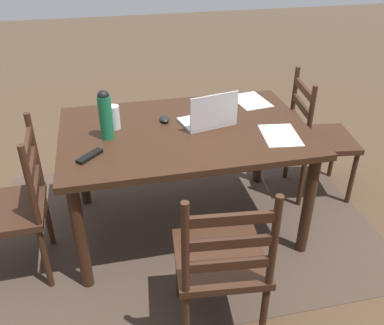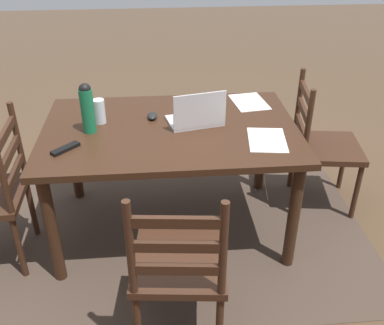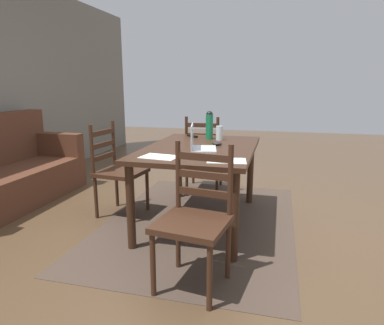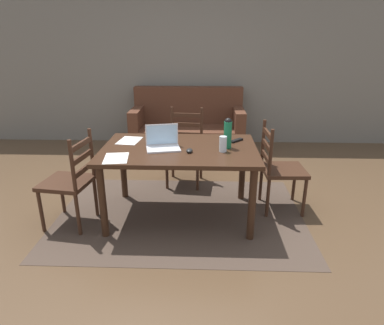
{
  "view_description": "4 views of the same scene",
  "coord_description": "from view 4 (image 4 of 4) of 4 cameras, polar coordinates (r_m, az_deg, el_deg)",
  "views": [
    {
      "loc": [
        0.47,
        2.3,
        1.92
      ],
      "look_at": [
        -0.04,
        0.03,
        0.52
      ],
      "focal_mm": 39.46,
      "sensor_mm": 36.0,
      "label": 1
    },
    {
      "loc": [
        0.08,
        2.4,
        1.94
      ],
      "look_at": [
        -0.13,
        0.05,
        0.53
      ],
      "focal_mm": 41.56,
      "sensor_mm": 36.0,
      "label": 2
    },
    {
      "loc": [
        -3.08,
        -0.71,
        1.33
      ],
      "look_at": [
        -0.05,
        0.07,
        0.61
      ],
      "focal_mm": 31.86,
      "sensor_mm": 36.0,
      "label": 3
    },
    {
      "loc": [
        0.24,
        -3.16,
        1.79
      ],
      "look_at": [
        0.13,
        -0.05,
        0.62
      ],
      "focal_mm": 31.55,
      "sensor_mm": 36.0,
      "label": 4
    }
  ],
  "objects": [
    {
      "name": "couch",
      "position": [
        5.62,
        -0.69,
        5.84
      ],
      "size": [
        1.8,
        0.8,
        1.0
      ],
      "color": "#512D1E",
      "rests_on": "ground"
    },
    {
      "name": "chair_far_head",
      "position": [
        4.25,
        -1.2,
        2.44
      ],
      "size": [
        0.48,
        0.48,
        0.95
      ],
      "color": "#3D2316",
      "rests_on": "ground"
    },
    {
      "name": "water_bottle",
      "position": [
        3.3,
        6.06,
        5.06
      ],
      "size": [
        0.08,
        0.08,
        0.3
      ],
      "color": "#197247",
      "rests_on": "dining_table"
    },
    {
      "name": "area_rug",
      "position": [
        3.64,
        -1.98,
        -8.78
      ],
      "size": [
        2.57,
        1.79,
        0.01
      ],
      "primitive_type": "cube",
      "color": "#47382D",
      "rests_on": "ground"
    },
    {
      "name": "drinking_glass",
      "position": [
        3.21,
        5.26,
        3.13
      ],
      "size": [
        0.07,
        0.07,
        0.15
      ],
      "primitive_type": "cylinder",
      "color": "silver",
      "rests_on": "dining_table"
    },
    {
      "name": "laptop",
      "position": [
        3.32,
        -4.98,
        3.4
      ],
      "size": [
        0.36,
        0.28,
        0.23
      ],
      "color": "silver",
      "rests_on": "dining_table"
    },
    {
      "name": "paper_stack_right",
      "position": [
        3.11,
        -12.71,
        0.72
      ],
      "size": [
        0.25,
        0.32,
        0.0
      ],
      "primitive_type": "cube",
      "rotation": [
        0.0,
        0.0,
        0.14
      ],
      "color": "white",
      "rests_on": "dining_table"
    },
    {
      "name": "ground_plane",
      "position": [
        3.64,
        -1.98,
        -8.83
      ],
      "size": [
        14.0,
        14.0,
        0.0
      ],
      "primitive_type": "plane",
      "color": "brown"
    },
    {
      "name": "wall_back",
      "position": [
        5.93,
        -0.26,
        16.37
      ],
      "size": [
        8.0,
        0.12,
        2.7
      ],
      "primitive_type": "cube",
      "color": "slate",
      "rests_on": "ground"
    },
    {
      "name": "paper_stack_left",
      "position": [
        3.62,
        -10.54,
        3.66
      ],
      "size": [
        0.25,
        0.32,
        0.0
      ],
      "primitive_type": "cube",
      "rotation": [
        0.0,
        0.0,
        -0.13
      ],
      "color": "white",
      "rests_on": "dining_table"
    },
    {
      "name": "computer_mouse",
      "position": [
        3.2,
        -0.44,
        2.04
      ],
      "size": [
        0.06,
        0.1,
        0.03
      ],
      "primitive_type": "ellipsoid",
      "rotation": [
        0.0,
        0.0,
        -0.03
      ],
      "color": "black",
      "rests_on": "dining_table"
    },
    {
      "name": "dining_table",
      "position": [
        3.37,
        -2.12,
        1.07
      ],
      "size": [
        1.53,
        1.0,
        0.75
      ],
      "color": "#382114",
      "rests_on": "ground"
    },
    {
      "name": "tv_remote",
      "position": [
        3.56,
        7.52,
        3.71
      ],
      "size": [
        0.15,
        0.15,
        0.02
      ],
      "primitive_type": "cube",
      "rotation": [
        0.0,
        0.0,
        2.36
      ],
      "color": "black",
      "rests_on": "dining_table"
    },
    {
      "name": "chair_left_near",
      "position": [
        3.49,
        -19.89,
        -3.04
      ],
      "size": [
        0.5,
        0.5,
        0.95
      ],
      "color": "#3D2316",
      "rests_on": "ground"
    },
    {
      "name": "chair_right_far",
      "position": [
        3.7,
        14.63,
        -1.07
      ],
      "size": [
        0.45,
        0.45,
        0.95
      ],
      "color": "#3D2316",
      "rests_on": "ground"
    }
  ]
}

